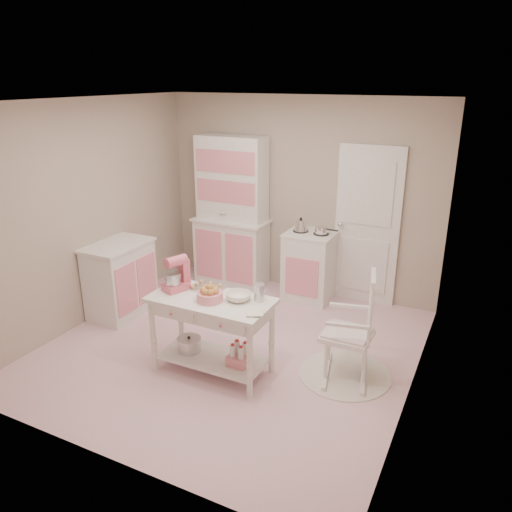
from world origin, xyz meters
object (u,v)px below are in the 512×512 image
(stove, at_px, (309,266))
(base_cabinet, at_px, (120,279))
(stand_mixer, at_px, (175,274))
(hutch, at_px, (231,212))
(rocking_chair, at_px, (348,326))
(bread_basket, at_px, (210,296))
(work_table, at_px, (212,335))

(stove, distance_m, base_cabinet, 2.42)
(stove, distance_m, stand_mixer, 2.22)
(base_cabinet, bearing_deg, hutch, 64.54)
(stove, xyz_separation_m, rocking_chair, (0.98, -1.57, 0.09))
(hutch, distance_m, bread_basket, 2.40)
(stand_mixer, bearing_deg, work_table, 18.91)
(base_cabinet, bearing_deg, rocking_chair, -1.94)
(bread_basket, bearing_deg, stand_mixer, 170.96)
(hutch, relative_size, base_cabinet, 2.26)
(base_cabinet, bearing_deg, stand_mixer, -25.09)
(stove, relative_size, bread_basket, 3.68)
(hutch, height_order, bread_basket, hutch)
(stove, height_order, rocking_chair, rocking_chair)
(stove, height_order, bread_basket, stove)
(stove, relative_size, work_table, 0.77)
(stand_mixer, bearing_deg, hutch, 125.92)
(rocking_chair, bearing_deg, stand_mixer, -176.69)
(hutch, bearing_deg, stand_mixer, -75.71)
(hutch, height_order, work_table, hutch)
(bread_basket, bearing_deg, rocking_chair, 25.07)
(rocking_chair, bearing_deg, work_table, -170.63)
(hutch, relative_size, rocking_chair, 1.89)
(rocking_chair, bearing_deg, stove, 108.61)
(rocking_chair, relative_size, work_table, 0.92)
(hutch, height_order, stove, hutch)
(work_table, bearing_deg, base_cabinet, 160.04)
(stove, bearing_deg, work_table, -96.67)
(rocking_chair, relative_size, bread_basket, 4.40)
(work_table, relative_size, bread_basket, 4.80)
(stove, bearing_deg, hutch, 177.61)
(stand_mixer, relative_size, bread_basket, 1.36)
(stand_mixer, xyz_separation_m, bread_basket, (0.44, -0.07, -0.12))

